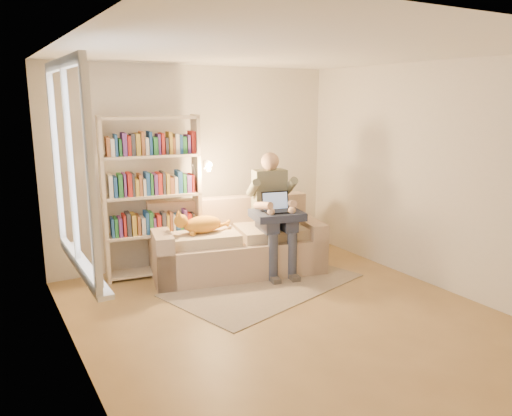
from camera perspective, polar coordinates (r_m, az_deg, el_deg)
floor at (r=5.22m, az=3.73°, el=-12.34°), size 4.50×4.50×0.00m
ceiling at (r=4.75m, az=4.19°, el=17.43°), size 4.00×4.50×0.02m
wall_left at (r=4.08m, az=-20.10°, el=-0.86°), size 0.02×4.50×2.60m
wall_right at (r=6.15m, az=19.64°, el=3.45°), size 0.02×4.50×2.60m
wall_back at (r=6.78m, az=-6.76°, el=4.87°), size 4.00×0.02×2.60m
wall_front at (r=3.26m, az=26.66°, el=-4.68°), size 4.00×0.02×2.60m
window at (r=4.26m, az=-19.96°, el=0.74°), size 0.12×1.52×1.69m
sofa at (r=6.43m, az=-2.33°, el=-4.34°), size 2.28×1.38×0.91m
person at (r=6.28m, az=1.97°, el=0.25°), size 0.53×0.73×1.52m
cat at (r=6.09m, az=-6.70°, el=-1.85°), size 0.73×0.34×0.26m
blanket at (r=6.17m, az=2.57°, el=-0.79°), size 0.70×0.61×0.09m
laptop at (r=6.16m, az=2.55°, el=0.19°), size 0.40×0.34×0.32m
bookshelf at (r=6.22m, az=-11.81°, el=2.14°), size 1.31×0.54×1.99m
rug at (r=6.01m, az=0.97°, el=-8.79°), size 2.50×1.86×0.01m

